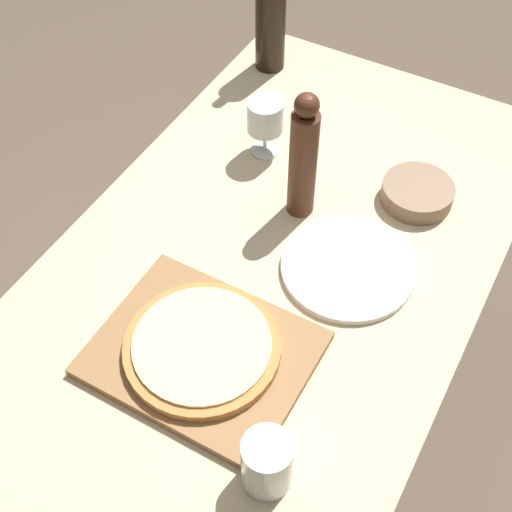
{
  "coord_description": "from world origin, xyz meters",
  "views": [
    {
      "loc": [
        0.4,
        -0.78,
        1.79
      ],
      "look_at": [
        -0.01,
        -0.06,
        0.79
      ],
      "focal_mm": 50.0,
      "sensor_mm": 36.0,
      "label": 1
    }
  ],
  "objects_px": {
    "wine_glass": "(265,118)",
    "small_bowl": "(417,193)",
    "pizza": "(203,348)",
    "pepper_mill": "(303,158)",
    "wine_bottle": "(271,11)"
  },
  "relations": [
    {
      "from": "small_bowl",
      "to": "wine_glass",
      "type": "bearing_deg",
      "value": -176.38
    },
    {
      "from": "wine_bottle",
      "to": "pepper_mill",
      "type": "relative_size",
      "value": 1.24
    },
    {
      "from": "pepper_mill",
      "to": "small_bowl",
      "type": "xyz_separation_m",
      "value": [
        0.2,
        0.14,
        -0.12
      ]
    },
    {
      "from": "pizza",
      "to": "pepper_mill",
      "type": "distance_m",
      "value": 0.41
    },
    {
      "from": "small_bowl",
      "to": "pizza",
      "type": "bearing_deg",
      "value": -108.83
    },
    {
      "from": "pizza",
      "to": "pepper_mill",
      "type": "xyz_separation_m",
      "value": [
        -0.02,
        0.4,
        0.11
      ]
    },
    {
      "from": "wine_bottle",
      "to": "small_bowl",
      "type": "height_order",
      "value": "wine_bottle"
    },
    {
      "from": "pizza",
      "to": "small_bowl",
      "type": "relative_size",
      "value": 1.83
    },
    {
      "from": "pepper_mill",
      "to": "wine_bottle",
      "type": "bearing_deg",
      "value": 125.72
    },
    {
      "from": "wine_bottle",
      "to": "wine_glass",
      "type": "height_order",
      "value": "wine_bottle"
    },
    {
      "from": "wine_glass",
      "to": "pepper_mill",
      "type": "bearing_deg",
      "value": -38.62
    },
    {
      "from": "wine_bottle",
      "to": "pepper_mill",
      "type": "height_order",
      "value": "wine_bottle"
    },
    {
      "from": "pizza",
      "to": "wine_glass",
      "type": "relative_size",
      "value": 2.03
    },
    {
      "from": "wine_bottle",
      "to": "small_bowl",
      "type": "xyz_separation_m",
      "value": [
        0.48,
        -0.26,
        -0.13
      ]
    },
    {
      "from": "wine_glass",
      "to": "small_bowl",
      "type": "xyz_separation_m",
      "value": [
        0.34,
        0.02,
        -0.07
      ]
    }
  ]
}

